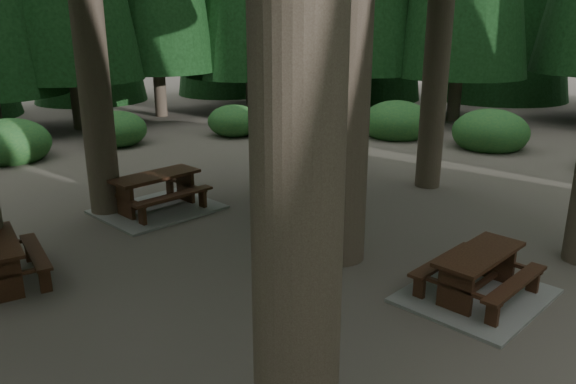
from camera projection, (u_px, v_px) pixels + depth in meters
ground at (312, 273)px, 9.19m from camera, size 80.00×80.00×0.00m
picnic_table_a at (477, 282)px, 8.35m from camera, size 2.36×2.04×0.73m
picnic_table_c at (157, 198)px, 12.08m from camera, size 2.61×2.25×0.81m
picnic_table_d at (322, 154)px, 15.20m from camera, size 1.98×1.85×0.68m
shrub_ring at (315, 228)px, 10.05m from camera, size 23.86×24.64×1.49m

